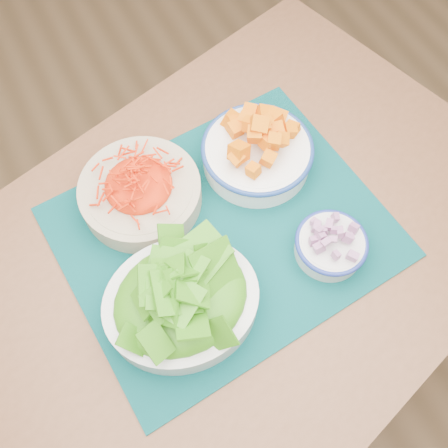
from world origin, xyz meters
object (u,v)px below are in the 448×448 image
carrot_bowl (140,189)px  onion_bowl (331,244)px  placemat (224,232)px  table (224,270)px  squash_bowl (258,147)px  lettuce_bowl (181,299)px

carrot_bowl → onion_bowl: bearing=-44.9°
onion_bowl → placemat: bearing=140.3°
table → placemat: 0.11m
squash_bowl → placemat: bearing=-140.4°
squash_bowl → onion_bowl: (0.02, -0.23, -0.02)m
carrot_bowl → lettuce_bowl: 0.24m
table → squash_bowl: bearing=28.7°
carrot_bowl → table: bearing=-61.1°
placemat → onion_bowl: 0.20m
squash_bowl → onion_bowl: squash_bowl is taller
lettuce_bowl → onion_bowl: lettuce_bowl is taller
carrot_bowl → squash_bowl: 0.24m
placemat → carrot_bowl: 0.18m
table → onion_bowl: 0.23m
placemat → carrot_bowl: carrot_bowl is taller
carrot_bowl → lettuce_bowl: (-0.02, -0.23, 0.01)m
squash_bowl → table: bearing=-136.2°
placemat → onion_bowl: (0.15, -0.13, 0.04)m
placemat → lettuce_bowl: (-0.13, -0.10, 0.06)m
squash_bowl → lettuce_bowl: bearing=-141.7°
carrot_bowl → placemat: bearing=-50.9°
table → squash_bowl: (0.15, 0.14, 0.16)m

